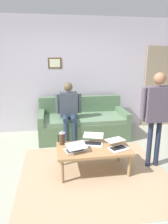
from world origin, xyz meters
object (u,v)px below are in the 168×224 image
coffee_table (93,150)px  laptop_right (75,148)px  person_standing (157,108)px  interior_door (159,87)px  laptop_left (93,141)px  french_press (62,138)px  laptop_center (117,145)px  person_seated (69,109)px  couch (83,124)px

coffee_table → laptop_right: laptop_right is taller
person_standing → interior_door: bearing=-119.6°
laptop_left → french_press: 0.51m
french_press → laptop_center: bearing=161.3°
laptop_right → person_standing: 1.44m
laptop_left → french_press: french_press is taller
coffee_table → person_standing: bearing=-179.6°
person_standing → person_seated: 1.84m
couch → laptop_center: couch is taller
laptop_center → french_press: french_press is taller
couch → person_standing: size_ratio=1.24×
couch → person_seated: bearing=34.7°
laptop_right → person_seated: size_ratio=0.28×
laptop_right → interior_door: bearing=-139.9°
interior_door → laptop_center: 2.79m
french_press → person_seated: person_seated is taller
couch → french_press: bearing=67.4°
laptop_center → laptop_right: bearing=-0.3°
coffee_table → french_press: 0.55m
laptop_left → laptop_right: size_ratio=1.15×
laptop_left → person_standing: size_ratio=0.26×
interior_door → coffee_table: bearing=42.9°
laptop_center → french_press: bearing=-18.7°
laptop_right → person_standing: bearing=-176.8°
couch → laptop_center: size_ratio=5.03×
laptop_center → laptop_right: size_ratio=1.07×
interior_door → person_seated: size_ratio=1.60×
laptop_left → person_seated: size_ratio=0.33×
french_press → person_seated: 1.11m
person_seated → person_standing: bearing=135.4°
coffee_table → laptop_center: size_ratio=2.97×
coffee_table → french_press: french_press is taller
interior_door → french_press: interior_door is taller
person_seated → coffee_table: bearing=102.0°
interior_door → couch: bearing=13.1°
laptop_center → laptop_right: 0.67m
laptop_left → person_standing: bearing=170.8°
couch → french_press: 1.41m
laptop_left → person_seated: 1.18m
laptop_left → couch: bearing=-91.4°
interior_door → laptop_center: bearing=49.2°
interior_door → coffee_table: (2.15, 2.00, -0.66)m
laptop_right → laptop_left: bearing=-143.8°
laptop_right → couch: bearing=-102.7°
coffee_table → couch: bearing=-92.1°
french_press → person_standing: 1.60m
laptop_left → laptop_center: size_ratio=1.07×
laptop_right → french_press: bearing=-57.4°
laptop_right → french_press: size_ratio=1.58×
laptop_right → person_seated: 1.38m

